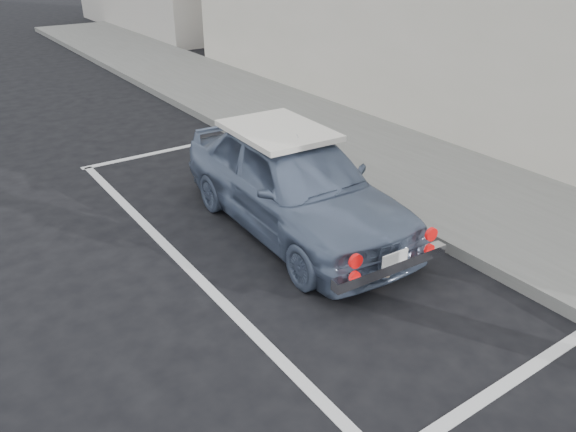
% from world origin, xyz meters
% --- Properties ---
extents(ground, '(80.00, 80.00, 0.00)m').
position_xyz_m(ground, '(0.00, 0.00, 0.00)').
color(ground, black).
rests_on(ground, ground).
extents(sidewalk, '(2.80, 40.00, 0.15)m').
position_xyz_m(sidewalk, '(3.20, 2.00, 0.07)').
color(sidewalk, slate).
rests_on(sidewalk, ground).
extents(pline_rear, '(3.00, 0.12, 0.01)m').
position_xyz_m(pline_rear, '(0.50, -0.50, 0.00)').
color(pline_rear, silver).
rests_on(pline_rear, ground).
extents(pline_front, '(3.00, 0.12, 0.01)m').
position_xyz_m(pline_front, '(0.50, 6.50, 0.00)').
color(pline_front, silver).
rests_on(pline_front, ground).
extents(pline_side, '(0.12, 7.00, 0.01)m').
position_xyz_m(pline_side, '(-0.90, 3.00, 0.00)').
color(pline_side, silver).
rests_on(pline_side, ground).
extents(retro_coupe, '(1.68, 3.86, 1.29)m').
position_xyz_m(retro_coupe, '(0.67, 2.86, 0.65)').
color(retro_coupe, slate).
rests_on(retro_coupe, ground).
extents(cat, '(0.33, 0.46, 0.26)m').
position_xyz_m(cat, '(0.59, 1.26, 0.12)').
color(cat, '#655A4D').
rests_on(cat, ground).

